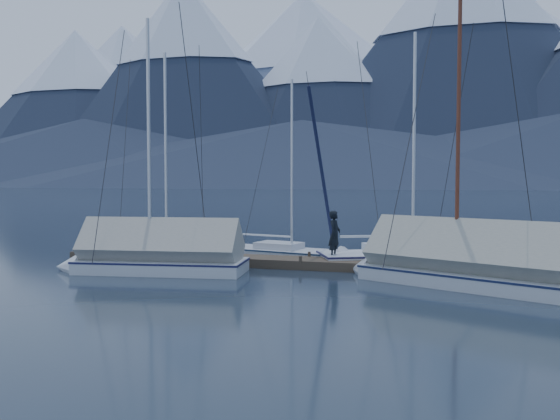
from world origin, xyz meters
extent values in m
plane|color=black|center=(0.00, 0.00, 0.00)|extent=(1000.00, 1000.00, 0.00)
cone|color=#475675|center=(-260.00, 420.00, 65.00)|extent=(308.00, 308.00, 130.00)
cone|color=silver|center=(-260.00, 420.00, 103.20)|extent=(133.24, 133.24, 54.60)
cone|color=#475675|center=(-110.00, 440.00, 75.00)|extent=(352.00, 352.00, 150.00)
cone|color=silver|center=(-110.00, 440.00, 119.00)|extent=(152.28, 152.28, 63.00)
cone|color=#475675|center=(40.00, 430.00, 70.00)|extent=(330.00, 330.00, 140.00)
cone|color=silver|center=(40.00, 430.00, 111.10)|extent=(142.76, 142.76, 58.80)
cone|color=#192133|center=(-220.00, 300.00, 47.50)|extent=(209.00, 209.00, 95.00)
cone|color=silver|center=(-220.00, 300.00, 75.55)|extent=(90.41, 90.41, 39.90)
cone|color=#192133|center=(-140.00, 285.00, 57.50)|extent=(190.00, 190.00, 115.00)
cone|color=silver|center=(-140.00, 285.00, 91.35)|extent=(82.19, 82.19, 48.30)
cone|color=#192133|center=(-65.00, 295.00, 45.00)|extent=(171.00, 171.00, 90.00)
cone|color=silver|center=(-65.00, 295.00, 71.60)|extent=(73.97, 73.97, 37.80)
cone|color=#192133|center=(10.00, 310.00, 67.50)|extent=(228.00, 228.00, 135.00)
cone|color=#192133|center=(-180.00, 250.00, 17.50)|extent=(364.00, 364.00, 35.00)
cone|color=#192133|center=(-60.00, 240.00, 15.00)|extent=(416.00, 416.00, 30.00)
cube|color=#382D23|center=(0.00, 2.00, 0.17)|extent=(18.00, 1.50, 0.34)
cube|color=black|center=(-6.00, 2.00, -0.05)|extent=(3.00, 1.30, 0.30)
cube|color=black|center=(0.00, 2.00, -0.05)|extent=(3.00, 1.30, 0.30)
cube|color=black|center=(6.00, 2.00, -0.05)|extent=(3.00, 1.30, 0.30)
cylinder|color=#382D23|center=(-8.00, 2.70, 0.35)|extent=(0.12, 0.12, 0.35)
cylinder|color=#382D23|center=(-8.00, 1.30, 0.35)|extent=(0.12, 0.12, 0.35)
cylinder|color=#382D23|center=(-5.00, 2.70, 0.35)|extent=(0.12, 0.12, 0.35)
cylinder|color=#382D23|center=(-5.00, 1.30, 0.35)|extent=(0.12, 0.12, 0.35)
cylinder|color=#382D23|center=(-2.00, 2.70, 0.35)|extent=(0.12, 0.12, 0.35)
cylinder|color=#382D23|center=(-2.00, 1.30, 0.35)|extent=(0.12, 0.12, 0.35)
cylinder|color=#382D23|center=(1.00, 2.70, 0.35)|extent=(0.12, 0.12, 0.35)
cylinder|color=#382D23|center=(1.00, 1.30, 0.35)|extent=(0.12, 0.12, 0.35)
cylinder|color=#382D23|center=(4.00, 2.70, 0.35)|extent=(0.12, 0.12, 0.35)
cylinder|color=#382D23|center=(4.00, 1.30, 0.35)|extent=(0.12, 0.12, 0.35)
cylinder|color=#382D23|center=(7.00, 2.70, 0.35)|extent=(0.12, 0.12, 0.35)
cylinder|color=#382D23|center=(7.00, 1.30, 0.35)|extent=(0.12, 0.12, 0.35)
cube|color=silver|center=(-6.55, 4.32, 0.13)|extent=(6.80, 4.36, 0.71)
cube|color=silver|center=(-6.55, 4.32, -0.19)|extent=(5.55, 3.10, 0.32)
cube|color=#18224A|center=(-6.55, 4.32, 0.43)|extent=(6.87, 4.40, 0.06)
cone|color=silver|center=(-3.09, 5.67, 0.13)|extent=(1.86, 2.36, 2.07)
cube|color=silver|center=(-6.85, 4.20, 0.65)|extent=(2.66, 2.23, 0.32)
cylinder|color=#B2B7BF|center=(-6.15, 4.48, 4.79)|extent=(0.13, 0.13, 8.62)
cylinder|color=#B2B7BF|center=(-7.56, 3.93, 1.13)|extent=(2.74, 1.15, 0.10)
cylinder|color=#26262B|center=(-4.65, 5.06, 4.79)|extent=(1.21, 3.04, 8.63)
cube|color=silver|center=(-0.49, 4.32, 0.11)|extent=(5.66, 2.95, 0.59)
cube|color=silver|center=(-0.49, 4.32, -0.16)|extent=(4.69, 1.98, 0.27)
cube|color=#192F4D|center=(-0.49, 4.32, 0.36)|extent=(5.71, 2.98, 0.05)
cone|color=silver|center=(2.53, 3.64, 0.11)|extent=(1.35, 1.90, 1.73)
cube|color=silver|center=(-0.75, 4.38, 0.54)|extent=(2.12, 1.65, 0.27)
cylinder|color=#B2B7BF|center=(-0.14, 4.24, 4.00)|extent=(0.11, 0.11, 7.19)
cylinder|color=#B2B7BF|center=(-1.36, 4.52, 0.94)|extent=(2.38, 0.62, 0.08)
cylinder|color=#26262B|center=(1.18, 3.95, 4.00)|extent=(0.62, 2.65, 7.20)
cube|color=silver|center=(4.52, 3.96, 0.13)|extent=(6.82, 4.66, 0.72)
cube|color=silver|center=(4.52, 3.96, -0.20)|extent=(5.53, 3.37, 0.33)
cube|color=#181541|center=(4.52, 3.96, 0.43)|extent=(6.89, 4.71, 0.07)
cone|color=silver|center=(7.92, 5.50, 0.13)|extent=(1.95, 2.39, 2.08)
cube|color=silver|center=(4.22, 3.82, 0.65)|extent=(2.70, 2.32, 0.33)
cylinder|color=#B2B7BF|center=(4.91, 4.13, 4.83)|extent=(0.13, 0.13, 8.68)
cylinder|color=#B2B7BF|center=(3.53, 3.51, 1.14)|extent=(2.71, 1.30, 0.10)
cylinder|color=#26262B|center=(6.39, 4.81, 4.83)|extent=(1.38, 3.00, 8.69)
cube|color=silver|center=(6.96, -0.35, 0.13)|extent=(7.19, 5.04, 0.72)
cube|color=silver|center=(6.96, -0.35, -0.20)|extent=(5.81, 3.63, 0.33)
cube|color=#162044|center=(6.96, -0.35, 0.44)|extent=(7.26, 5.09, 0.07)
cone|color=silver|center=(3.43, 1.28, 0.13)|extent=(2.07, 2.61, 2.32)
cylinder|color=#592819|center=(6.57, -0.17, 4.88)|extent=(0.13, 0.13, 8.78)
cylinder|color=#592819|center=(7.96, -0.81, 1.15)|extent=(2.82, 1.37, 0.10)
cylinder|color=#26262B|center=(5.02, 0.54, 4.88)|extent=(1.46, 3.12, 8.79)
cube|color=gray|center=(6.96, -0.35, 0.93)|extent=(6.90, 4.94, 2.46)
cube|color=silver|center=(-3.70, -0.67, 0.13)|extent=(6.30, 2.99, 0.71)
cube|color=silver|center=(-3.70, -0.67, -0.19)|extent=(5.26, 1.90, 0.32)
cube|color=#161844|center=(-3.70, -0.67, 0.43)|extent=(6.36, 3.02, 0.06)
cone|color=silver|center=(-7.18, -1.16, 0.13)|extent=(1.47, 2.22, 2.08)
cylinder|color=#B2B7BF|center=(-4.13, -0.73, 4.81)|extent=(0.13, 0.13, 8.65)
cylinder|color=#B2B7BF|center=(-2.63, -0.52, 1.14)|extent=(2.71, 0.48, 0.10)
cylinder|color=#26262B|center=(-5.63, -0.94, 4.81)|extent=(0.45, 3.03, 8.66)
cube|color=gray|center=(-3.70, -0.67, 0.92)|extent=(6.00, 2.98, 2.20)
imported|color=black|center=(2.07, 2.45, 1.26)|extent=(0.51, 0.71, 1.84)
camera|label=1|loc=(6.47, -19.96, 3.40)|focal=38.00mm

